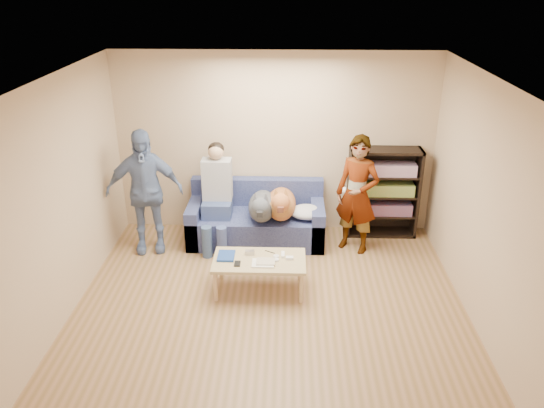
{
  "coord_description": "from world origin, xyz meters",
  "views": [
    {
      "loc": [
        0.19,
        -4.7,
        3.59
      ],
      "look_at": [
        0.0,
        1.2,
        0.95
      ],
      "focal_mm": 35.0,
      "sensor_mm": 36.0,
      "label": 1
    }
  ],
  "objects_px": {
    "person_seated": "(217,192)",
    "coffee_table": "(259,263)",
    "sofa": "(257,221)",
    "bookshelf": "(383,190)",
    "notebook_blue": "(226,256)",
    "person_standing_left": "(145,192)",
    "dog_tan": "(281,204)",
    "camera_silver": "(250,252)",
    "dog_gray": "(262,207)",
    "person_standing_right": "(357,195)"
  },
  "relations": [
    {
      "from": "person_standing_right",
      "to": "person_standing_left",
      "type": "height_order",
      "value": "person_standing_left"
    },
    {
      "from": "bookshelf",
      "to": "person_standing_left",
      "type": "bearing_deg",
      "value": -169.93
    },
    {
      "from": "camera_silver",
      "to": "bookshelf",
      "type": "xyz_separation_m",
      "value": [
        1.81,
        1.44,
        0.23
      ]
    },
    {
      "from": "camera_silver",
      "to": "coffee_table",
      "type": "distance_m",
      "value": 0.18
    },
    {
      "from": "notebook_blue",
      "to": "dog_tan",
      "type": "distance_m",
      "value": 1.28
    },
    {
      "from": "dog_tan",
      "to": "bookshelf",
      "type": "distance_m",
      "value": 1.51
    },
    {
      "from": "person_seated",
      "to": "bookshelf",
      "type": "height_order",
      "value": "person_seated"
    },
    {
      "from": "person_standing_right",
      "to": "notebook_blue",
      "type": "relative_size",
      "value": 6.26
    },
    {
      "from": "coffee_table",
      "to": "bookshelf",
      "type": "bearing_deg",
      "value": 42.8
    },
    {
      "from": "sofa",
      "to": "dog_tan",
      "type": "height_order",
      "value": "dog_tan"
    },
    {
      "from": "notebook_blue",
      "to": "person_standing_left",
      "type": "bearing_deg",
      "value": 141.71
    },
    {
      "from": "person_standing_left",
      "to": "sofa",
      "type": "relative_size",
      "value": 0.91
    },
    {
      "from": "sofa",
      "to": "coffee_table",
      "type": "relative_size",
      "value": 1.73
    },
    {
      "from": "notebook_blue",
      "to": "person_seated",
      "type": "xyz_separation_m",
      "value": [
        -0.25,
        1.15,
        0.34
      ]
    },
    {
      "from": "sofa",
      "to": "dog_tan",
      "type": "relative_size",
      "value": 1.63
    },
    {
      "from": "person_standing_left",
      "to": "dog_tan",
      "type": "height_order",
      "value": "person_standing_left"
    },
    {
      "from": "person_seated",
      "to": "coffee_table",
      "type": "bearing_deg",
      "value": -61.7
    },
    {
      "from": "notebook_blue",
      "to": "camera_silver",
      "type": "relative_size",
      "value": 2.36
    },
    {
      "from": "person_standing_left",
      "to": "camera_silver",
      "type": "height_order",
      "value": "person_standing_left"
    },
    {
      "from": "notebook_blue",
      "to": "camera_silver",
      "type": "distance_m",
      "value": 0.29
    },
    {
      "from": "person_standing_left",
      "to": "person_seated",
      "type": "height_order",
      "value": "person_standing_left"
    },
    {
      "from": "person_seated",
      "to": "bookshelf",
      "type": "distance_m",
      "value": 2.36
    },
    {
      "from": "notebook_blue",
      "to": "sofa",
      "type": "bearing_deg",
      "value": 77.32
    },
    {
      "from": "notebook_blue",
      "to": "camera_silver",
      "type": "height_order",
      "value": "camera_silver"
    },
    {
      "from": "camera_silver",
      "to": "dog_tan",
      "type": "xyz_separation_m",
      "value": [
        0.36,
        1.02,
        0.19
      ]
    },
    {
      "from": "person_seated",
      "to": "dog_tan",
      "type": "xyz_separation_m",
      "value": [
        0.89,
        -0.06,
        -0.14
      ]
    },
    {
      "from": "sofa",
      "to": "bookshelf",
      "type": "bearing_deg",
      "value": 7.4
    },
    {
      "from": "person_seated",
      "to": "coffee_table",
      "type": "height_order",
      "value": "person_seated"
    },
    {
      "from": "bookshelf",
      "to": "sofa",
      "type": "bearing_deg",
      "value": -172.6
    },
    {
      "from": "person_standing_right",
      "to": "dog_tan",
      "type": "distance_m",
      "value": 1.03
    },
    {
      "from": "person_standing_left",
      "to": "bookshelf",
      "type": "bearing_deg",
      "value": 0.37
    },
    {
      "from": "camera_silver",
      "to": "dog_gray",
      "type": "relative_size",
      "value": 0.09
    },
    {
      "from": "person_standing_left",
      "to": "dog_gray",
      "type": "height_order",
      "value": "person_standing_left"
    },
    {
      "from": "notebook_blue",
      "to": "person_standing_right",
      "type": "bearing_deg",
      "value": 31.75
    },
    {
      "from": "person_standing_left",
      "to": "dog_tan",
      "type": "xyz_separation_m",
      "value": [
        1.82,
        0.16,
        -0.23
      ]
    },
    {
      "from": "sofa",
      "to": "dog_tan",
      "type": "bearing_deg",
      "value": -28.14
    },
    {
      "from": "notebook_blue",
      "to": "coffee_table",
      "type": "distance_m",
      "value": 0.41
    },
    {
      "from": "person_standing_right",
      "to": "bookshelf",
      "type": "bearing_deg",
      "value": 78.15
    },
    {
      "from": "person_standing_left",
      "to": "person_seated",
      "type": "bearing_deg",
      "value": 3.56
    },
    {
      "from": "person_standing_left",
      "to": "dog_gray",
      "type": "relative_size",
      "value": 1.39
    },
    {
      "from": "dog_gray",
      "to": "coffee_table",
      "type": "bearing_deg",
      "value": -89.01
    },
    {
      "from": "sofa",
      "to": "dog_tan",
      "type": "xyz_separation_m",
      "value": [
        0.35,
        -0.19,
        0.35
      ]
    },
    {
      "from": "sofa",
      "to": "coffee_table",
      "type": "distance_m",
      "value": 1.34
    },
    {
      "from": "person_seated",
      "to": "coffee_table",
      "type": "relative_size",
      "value": 1.34
    },
    {
      "from": "sofa",
      "to": "bookshelf",
      "type": "relative_size",
      "value": 1.46
    },
    {
      "from": "person_standing_left",
      "to": "person_seated",
      "type": "xyz_separation_m",
      "value": [
        0.93,
        0.22,
        -0.09
      ]
    },
    {
      "from": "sofa",
      "to": "person_standing_left",
      "type": "bearing_deg",
      "value": -166.72
    },
    {
      "from": "person_standing_left",
      "to": "camera_silver",
      "type": "xyz_separation_m",
      "value": [
        1.46,
        -0.86,
        -0.42
      ]
    },
    {
      "from": "coffee_table",
      "to": "notebook_blue",
      "type": "bearing_deg",
      "value": 172.87
    },
    {
      "from": "person_seated",
      "to": "dog_tan",
      "type": "bearing_deg",
      "value": -3.97
    }
  ]
}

